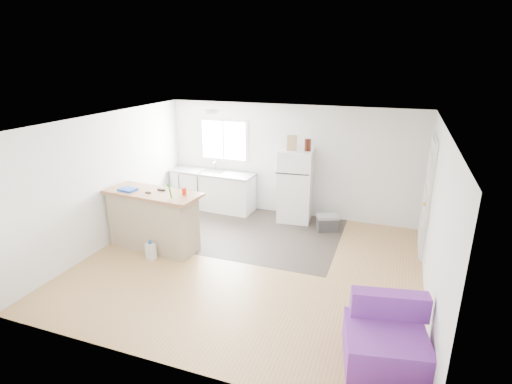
# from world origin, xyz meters

# --- Properties ---
(room) EXTENTS (5.51, 5.01, 2.41)m
(room) POSITION_xyz_m (0.00, 0.00, 1.20)
(room) COLOR #A87C46
(room) RESTS_ON ground
(vinyl_zone) EXTENTS (4.05, 2.50, 0.00)m
(vinyl_zone) POSITION_xyz_m (-0.73, 1.25, 0.00)
(vinyl_zone) COLOR #302A24
(vinyl_zone) RESTS_ON floor
(window) EXTENTS (1.18, 0.06, 0.98)m
(window) POSITION_xyz_m (-1.55, 2.49, 1.55)
(window) COLOR white
(window) RESTS_ON back_wall
(interior_door) EXTENTS (0.11, 0.92, 2.10)m
(interior_door) POSITION_xyz_m (2.72, 1.55, 1.02)
(interior_door) COLOR white
(interior_door) RESTS_ON right_wall
(ceiling_fixture) EXTENTS (0.30, 0.30, 0.07)m
(ceiling_fixture) POSITION_xyz_m (-1.20, 1.20, 2.36)
(ceiling_fixture) COLOR white
(ceiling_fixture) RESTS_ON ceiling
(kitchen_cabinets) EXTENTS (1.98, 0.71, 1.15)m
(kitchen_cabinets) POSITION_xyz_m (-1.72, 2.20, 0.44)
(kitchen_cabinets) COLOR white
(kitchen_cabinets) RESTS_ON floor
(peninsula) EXTENTS (1.81, 0.83, 1.08)m
(peninsula) POSITION_xyz_m (-1.85, 0.01, 0.55)
(peninsula) COLOR tan
(peninsula) RESTS_ON floor
(refrigerator) EXTENTS (0.73, 0.70, 1.53)m
(refrigerator) POSITION_xyz_m (0.22, 2.16, 0.77)
(refrigerator) COLOR white
(refrigerator) RESTS_ON floor
(cooler) EXTENTS (0.50, 0.43, 0.32)m
(cooler) POSITION_xyz_m (0.98, 1.84, 0.16)
(cooler) COLOR #313134
(cooler) RESTS_ON floor
(purple_seat) EXTENTS (1.03, 0.99, 0.73)m
(purple_seat) POSITION_xyz_m (2.26, -1.57, 0.27)
(purple_seat) COLOR purple
(purple_seat) RESTS_ON floor
(cleaner_jug) EXTENTS (0.18, 0.14, 0.34)m
(cleaner_jug) POSITION_xyz_m (-1.66, -0.40, 0.15)
(cleaner_jug) COLOR silver
(cleaner_jug) RESTS_ON floor
(mop) EXTENTS (0.23, 0.38, 1.36)m
(mop) POSITION_xyz_m (-1.43, -0.13, 0.23)
(mop) COLOR green
(mop) RESTS_ON floor
(red_cup) EXTENTS (0.09, 0.09, 0.12)m
(red_cup) POSITION_xyz_m (-1.21, 0.07, 1.14)
(red_cup) COLOR red
(red_cup) RESTS_ON peninsula
(blue_tray) EXTENTS (0.33, 0.26, 0.04)m
(blue_tray) POSITION_xyz_m (-2.27, -0.07, 1.10)
(blue_tray) COLOR #1345B7
(blue_tray) RESTS_ON peninsula
(tool_a) EXTENTS (0.14, 0.06, 0.03)m
(tool_a) POSITION_xyz_m (-1.71, 0.13, 1.09)
(tool_a) COLOR black
(tool_a) RESTS_ON peninsula
(tool_b) EXTENTS (0.10, 0.05, 0.03)m
(tool_b) POSITION_xyz_m (-1.84, -0.08, 1.09)
(tool_b) COLOR black
(tool_b) RESTS_ON peninsula
(cardboard_box) EXTENTS (0.22, 0.15, 0.30)m
(cardboard_box) POSITION_xyz_m (0.13, 2.09, 1.68)
(cardboard_box) COLOR tan
(cardboard_box) RESTS_ON refrigerator
(bottle_left) EXTENTS (0.09, 0.09, 0.25)m
(bottle_left) POSITION_xyz_m (0.43, 2.10, 1.66)
(bottle_left) COLOR #361209
(bottle_left) RESTS_ON refrigerator
(bottle_right) EXTENTS (0.08, 0.08, 0.25)m
(bottle_right) POSITION_xyz_m (0.48, 2.11, 1.66)
(bottle_right) COLOR #361209
(bottle_right) RESTS_ON refrigerator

